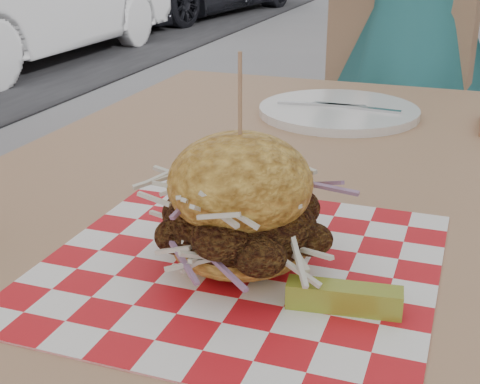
{
  "coord_description": "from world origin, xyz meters",
  "views": [
    {
      "loc": [
        -0.04,
        -0.77,
        1.05
      ],
      "look_at": [
        -0.23,
        -0.24,
        0.82
      ],
      "focal_mm": 50.0,
      "sensor_mm": 36.0,
      "label": 1
    }
  ],
  "objects_px": {
    "patio_table": "(283,237)",
    "sandwich": "(240,210)",
    "patio_chair": "(398,125)",
    "diner": "(415,40)"
  },
  "relations": [
    {
      "from": "diner",
      "to": "sandwich",
      "type": "relative_size",
      "value": 7.67
    },
    {
      "from": "patio_table",
      "to": "sandwich",
      "type": "height_order",
      "value": "sandwich"
    },
    {
      "from": "diner",
      "to": "sandwich",
      "type": "height_order",
      "value": "diner"
    },
    {
      "from": "sandwich",
      "to": "patio_table",
      "type": "bearing_deg",
      "value": 95.83
    },
    {
      "from": "patio_chair",
      "to": "sandwich",
      "type": "bearing_deg",
      "value": -71.84
    },
    {
      "from": "diner",
      "to": "patio_chair",
      "type": "xyz_separation_m",
      "value": [
        -0.02,
        -0.09,
        -0.21
      ]
    },
    {
      "from": "patio_table",
      "to": "patio_chair",
      "type": "height_order",
      "value": "patio_chair"
    },
    {
      "from": "patio_table",
      "to": "sandwich",
      "type": "relative_size",
      "value": 6.02
    },
    {
      "from": "diner",
      "to": "patio_table",
      "type": "bearing_deg",
      "value": 84.19
    },
    {
      "from": "diner",
      "to": "patio_table",
      "type": "distance_m",
      "value": 1.11
    }
  ]
}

